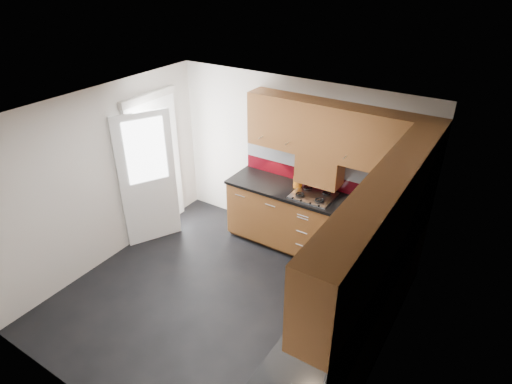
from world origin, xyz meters
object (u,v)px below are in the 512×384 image
Objects in this scene: gas_hob at (313,195)px; food_processor at (382,239)px; toaster at (415,215)px; utensil_pot at (298,181)px.

gas_hob is 1.35m from food_processor.
toaster is 0.83m from food_processor.
utensil_pot reaches higher than toaster.
gas_hob is 2.28× the size of toaster.
gas_hob is at bearing 148.98° from food_processor.
gas_hob is at bearing -174.65° from toaster.
utensil_pot is at bearing 150.48° from food_processor.
toaster is 0.74× the size of food_processor.
food_processor is (-0.15, -0.81, 0.07)m from toaster.
toaster is (1.30, 0.12, 0.07)m from gas_hob.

